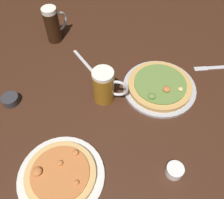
% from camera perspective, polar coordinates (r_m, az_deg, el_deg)
% --- Properties ---
extents(ground_plane, '(2.40, 2.40, 0.03)m').
position_cam_1_polar(ground_plane, '(1.01, 0.00, -1.18)').
color(ground_plane, '#3D2114').
extents(pizza_plate_near, '(0.29, 0.29, 0.05)m').
position_cam_1_polar(pizza_plate_near, '(0.86, -11.82, -16.82)').
color(pizza_plate_near, silver).
rests_on(pizza_plate_near, ground_plane).
extents(pizza_plate_far, '(0.31, 0.31, 0.05)m').
position_cam_1_polar(pizza_plate_far, '(1.05, 11.01, 3.08)').
color(pizza_plate_far, '#B2B2B7').
rests_on(pizza_plate_far, ground_plane).
extents(beer_mug_dark, '(0.07, 0.13, 0.18)m').
position_cam_1_polar(beer_mug_dark, '(1.26, -13.54, 16.59)').
color(beer_mug_dark, black).
rests_on(beer_mug_dark, ground_plane).
extents(beer_mug_amber, '(0.14, 0.09, 0.15)m').
position_cam_1_polar(beer_mug_amber, '(0.96, -1.77, 3.17)').
color(beer_mug_amber, '#9E6619').
rests_on(beer_mug_amber, ground_plane).
extents(ramekin_sauce, '(0.06, 0.06, 0.04)m').
position_cam_1_polar(ramekin_sauce, '(0.87, 14.35, -15.70)').
color(ramekin_sauce, white).
rests_on(ramekin_sauce, ground_plane).
extents(ramekin_butter, '(0.07, 0.07, 0.03)m').
position_cam_1_polar(ramekin_butter, '(1.07, -22.53, -0.01)').
color(ramekin_butter, '#333338').
rests_on(ramekin_butter, ground_plane).
extents(fork_left, '(0.21, 0.14, 0.01)m').
position_cam_1_polar(fork_left, '(1.14, -5.71, 7.85)').
color(fork_left, silver).
rests_on(fork_left, ground_plane).
extents(knife_right, '(0.19, 0.12, 0.01)m').
position_cam_1_polar(knife_right, '(1.22, 23.16, 6.90)').
color(knife_right, silver).
rests_on(knife_right, ground_plane).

